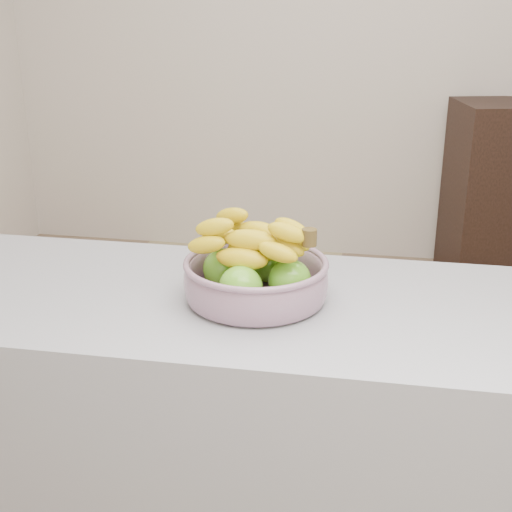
# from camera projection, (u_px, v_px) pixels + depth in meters

# --- Properties ---
(ground) EXTENTS (4.00, 4.00, 0.00)m
(ground) POSITION_uv_depth(u_px,v_px,m) (304.00, 446.00, 2.54)
(ground) COLOR tan
(ground) RESTS_ON ground
(counter) EXTENTS (2.00, 0.60, 0.90)m
(counter) POSITION_uv_depth(u_px,v_px,m) (272.00, 473.00, 1.69)
(counter) COLOR gray
(counter) RESTS_ON ground
(cabinet) EXTENTS (0.63, 0.55, 0.97)m
(cabinet) POSITION_uv_depth(u_px,v_px,m) (501.00, 193.00, 3.86)
(cabinet) COLOR black
(cabinet) RESTS_ON ground
(fruit_bowl) EXTENTS (0.31, 0.31, 0.18)m
(fruit_bowl) POSITION_uv_depth(u_px,v_px,m) (256.00, 274.00, 1.52)
(fruit_bowl) COLOR #9097AC
(fruit_bowl) RESTS_ON counter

